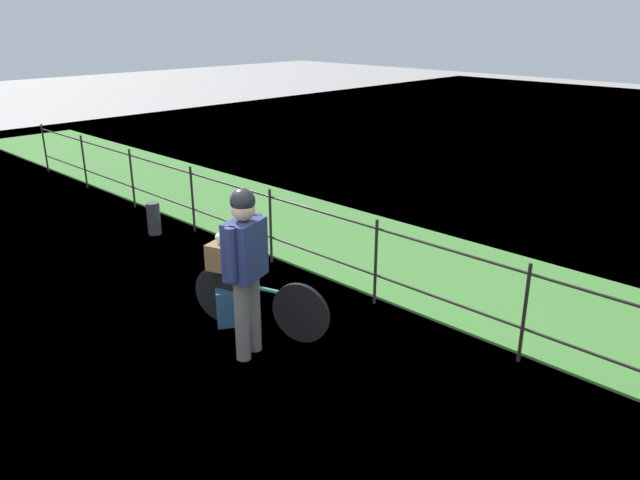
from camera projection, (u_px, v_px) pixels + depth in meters
ground_plane at (208, 385)px, 5.50m from camera, size 60.00×60.00×0.00m
grass_strip at (439, 270)px, 7.94m from camera, size 27.00×2.40×0.03m
iron_fence at (376, 256)px, 6.86m from camera, size 18.04×0.04×1.02m
bicycle_main at (258, 301)px, 6.34m from camera, size 1.54×0.54×0.63m
wooden_crate at (228, 257)px, 6.34m from camera, size 0.46×0.39×0.28m
terrier_dog at (229, 238)px, 6.25m from camera, size 0.32×0.22×0.18m
cyclist_person at (245, 259)px, 5.66m from camera, size 0.37×0.52×1.68m
backpack_on_paving at (230, 308)px, 6.51m from camera, size 0.30×0.33×0.40m
mooring_bollard at (154, 218)px, 9.22m from camera, size 0.20×0.20×0.49m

